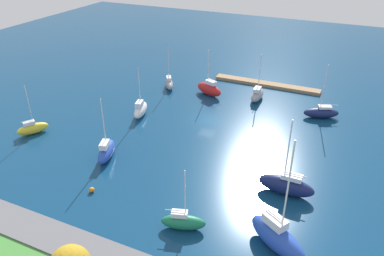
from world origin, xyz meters
TOP-DOWN VIEW (x-y plane):
  - water at (0.00, 0.00)m, footprint 160.00×160.00m
  - pier_dock at (-5.10, -18.55)m, footprint 20.85×2.05m
  - breakwater at (0.00, 31.46)m, footprint 74.67×3.74m
  - sailboat_blue_outer_mooring at (8.27, 16.10)m, footprint 3.35×5.69m
  - sailboat_gray_lone_south at (-5.24, -11.21)m, footprint 1.90×5.55m
  - sailboat_navy_off_beacon at (-15.70, 13.70)m, footprint 6.64×2.05m
  - sailboat_white_west_end at (10.80, 3.05)m, footprint 2.89×5.51m
  - sailboat_red_inner_mooring at (3.54, -9.53)m, footprint 5.97×3.71m
  - sailboat_yellow_center_basin at (22.56, 15.20)m, footprint 3.63×4.67m
  - sailboat_green_by_breakwater at (-7.11, 23.98)m, footprint 4.95×2.85m
  - sailboat_blue_along_channel at (-16.63, 22.59)m, footprint 6.97×5.41m
  - sailboat_gray_mid_basin at (11.92, -9.43)m, footprint 3.71×4.62m
  - sailboat_navy_lone_north at (-16.85, -8.55)m, footprint 5.99×3.81m
  - mooring_buoy_orange at (5.49, 23.02)m, footprint 0.64×0.64m

SIDE VIEW (x-z plane):
  - water at x=0.00m, z-range 0.00..0.00m
  - pier_dock at x=-5.10m, z-range 0.00..0.58m
  - mooring_buoy_orange at x=5.49m, z-range 0.00..0.64m
  - breakwater at x=0.00m, z-range 0.00..1.35m
  - sailboat_yellow_center_basin at x=22.56m, z-range -2.97..4.83m
  - sailboat_gray_mid_basin at x=11.92m, z-range -3.21..5.09m
  - sailboat_green_by_breakwater at x=-7.11m, z-range -2.80..4.69m
  - sailboat_navy_lone_north at x=-16.85m, z-range -3.63..5.54m
  - sailboat_gray_lone_south at x=-5.24m, z-range -3.19..5.22m
  - sailboat_white_west_end at x=10.80m, z-range -3.03..5.22m
  - sailboat_blue_outer_mooring at x=8.27m, z-range -3.27..5.49m
  - sailboat_red_inner_mooring at x=3.54m, z-range -3.07..5.56m
  - sailboat_navy_off_beacon at x=-15.70m, z-range -3.68..6.17m
  - sailboat_blue_along_channel at x=-16.63m, z-range -4.82..7.81m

